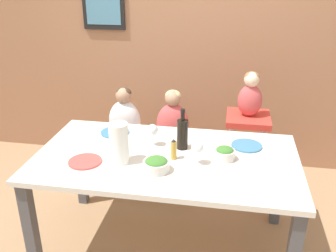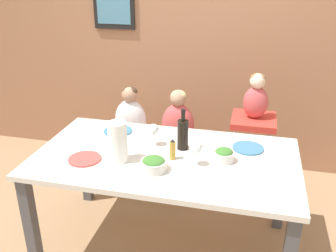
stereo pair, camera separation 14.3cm
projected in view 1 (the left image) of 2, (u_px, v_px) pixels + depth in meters
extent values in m
plane|color=#9E7A56|center=(166.00, 244.00, 2.71)|extent=(14.00, 14.00, 0.00)
cube|color=#9E6B4C|center=(193.00, 26.00, 3.42)|extent=(10.00, 0.06, 2.70)
cube|color=black|center=(103.00, 1.00, 3.44)|extent=(0.40, 0.02, 0.52)
cube|color=teal|center=(103.00, 1.00, 3.42)|extent=(0.33, 0.00, 0.42)
cube|color=silver|center=(166.00, 158.00, 2.43)|extent=(1.70, 0.93, 0.03)
cube|color=#4C4C51|center=(31.00, 230.00, 2.33)|extent=(0.07, 0.07, 0.69)
cube|color=#4C4C51|center=(81.00, 166.00, 3.07)|extent=(0.07, 0.07, 0.69)
cube|color=#4C4C51|center=(279.00, 184.00, 2.82)|extent=(0.07, 0.07, 0.69)
cylinder|color=silver|center=(105.00, 172.00, 3.28)|extent=(0.04, 0.04, 0.39)
cylinder|color=silver|center=(139.00, 175.00, 3.23)|extent=(0.04, 0.04, 0.39)
cylinder|color=silver|center=(116.00, 156.00, 3.55)|extent=(0.04, 0.04, 0.39)
cylinder|color=silver|center=(147.00, 158.00, 3.50)|extent=(0.04, 0.04, 0.39)
cube|color=white|center=(126.00, 143.00, 3.30)|extent=(0.41, 0.42, 0.05)
cylinder|color=silver|center=(152.00, 176.00, 3.21)|extent=(0.04, 0.04, 0.39)
cylinder|color=silver|center=(187.00, 179.00, 3.16)|extent=(0.04, 0.04, 0.39)
cylinder|color=silver|center=(159.00, 159.00, 3.49)|extent=(0.04, 0.04, 0.39)
cylinder|color=silver|center=(191.00, 162.00, 3.44)|extent=(0.04, 0.04, 0.39)
cube|color=white|center=(173.00, 146.00, 3.23)|extent=(0.41, 0.42, 0.05)
cylinder|color=silver|center=(228.00, 166.00, 3.07)|extent=(0.04, 0.04, 0.70)
cylinder|color=silver|center=(261.00, 168.00, 3.03)|extent=(0.04, 0.04, 0.70)
cylinder|color=silver|center=(229.00, 151.00, 3.30)|extent=(0.04, 0.04, 0.70)
cylinder|color=silver|center=(259.00, 154.00, 3.26)|extent=(0.04, 0.04, 0.70)
cube|color=red|center=(248.00, 119.00, 3.02)|extent=(0.35, 0.36, 0.05)
ellipsoid|color=silver|center=(125.00, 121.00, 3.22)|extent=(0.28, 0.19, 0.37)
sphere|color=tan|center=(123.00, 95.00, 3.12)|extent=(0.13, 0.13, 0.13)
ellipsoid|color=#473323|center=(124.00, 93.00, 3.12)|extent=(0.13, 0.13, 0.09)
ellipsoid|color=#C64C4C|center=(173.00, 124.00, 3.15)|extent=(0.28, 0.19, 0.37)
sphere|color=tan|center=(173.00, 98.00, 3.06)|extent=(0.13, 0.13, 0.13)
ellipsoid|color=#DBC684|center=(173.00, 96.00, 3.06)|extent=(0.13, 0.13, 0.09)
ellipsoid|color=#C64C4C|center=(250.00, 101.00, 2.95)|extent=(0.19, 0.13, 0.26)
sphere|color=beige|center=(252.00, 79.00, 2.88)|extent=(0.12, 0.12, 0.12)
ellipsoid|color=olive|center=(252.00, 77.00, 2.88)|extent=(0.12, 0.11, 0.08)
cylinder|color=black|center=(182.00, 135.00, 2.48)|extent=(0.07, 0.07, 0.20)
cylinder|color=black|center=(183.00, 115.00, 2.43)|extent=(0.03, 0.03, 0.08)
cylinder|color=black|center=(183.00, 111.00, 2.41)|extent=(0.03, 0.03, 0.02)
cylinder|color=white|center=(119.00, 143.00, 2.29)|extent=(0.12, 0.12, 0.26)
cylinder|color=white|center=(197.00, 163.00, 2.33)|extent=(0.06, 0.06, 0.00)
cylinder|color=white|center=(197.00, 158.00, 2.31)|extent=(0.01, 0.01, 0.07)
ellipsoid|color=white|center=(197.00, 147.00, 2.28)|extent=(0.08, 0.08, 0.08)
cylinder|color=white|center=(153.00, 145.00, 2.56)|extent=(0.06, 0.06, 0.00)
cylinder|color=white|center=(153.00, 140.00, 2.55)|extent=(0.01, 0.01, 0.07)
ellipsoid|color=white|center=(152.00, 130.00, 2.52)|extent=(0.08, 0.08, 0.08)
cylinder|color=silver|center=(156.00, 166.00, 2.24)|extent=(0.16, 0.16, 0.06)
ellipsoid|color=#3D752D|center=(156.00, 161.00, 2.22)|extent=(0.14, 0.14, 0.04)
cylinder|color=silver|center=(225.00, 155.00, 2.37)|extent=(0.13, 0.13, 0.06)
ellipsoid|color=#3D752D|center=(225.00, 150.00, 2.36)|extent=(0.11, 0.11, 0.04)
cylinder|color=#D14C47|center=(85.00, 161.00, 2.34)|extent=(0.21, 0.21, 0.01)
cylinder|color=teal|center=(115.00, 132.00, 2.74)|extent=(0.21, 0.21, 0.01)
cylinder|color=teal|center=(247.00, 146.00, 2.54)|extent=(0.21, 0.21, 0.01)
cylinder|color=#BC8E33|center=(174.00, 150.00, 2.36)|extent=(0.04, 0.04, 0.12)
cone|color=black|center=(174.00, 140.00, 2.34)|extent=(0.03, 0.03, 0.02)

